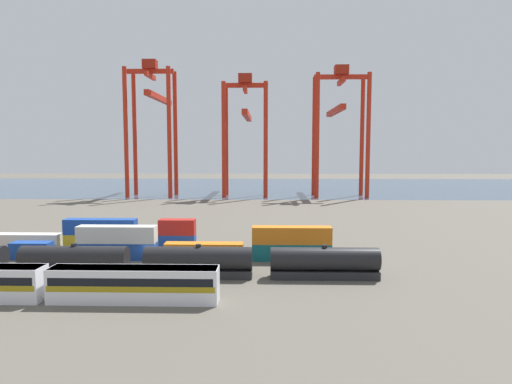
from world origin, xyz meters
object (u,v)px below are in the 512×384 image
object	(u,v)px
shipping_container_10	(101,242)
passenger_train	(47,282)
shipping_container_12	(178,242)
gantry_crane_central	(246,124)
gantry_crane_east	(339,119)
shipping_container_9	(25,241)
freight_tank_row	(136,261)
gantry_crane_west	(153,114)

from	to	relation	value
shipping_container_10	passenger_train	bearing A→B (deg)	-82.06
shipping_container_10	shipping_container_12	xyz separation A→B (m)	(13.11, 0.00, 0.00)
gantry_crane_central	gantry_crane_east	size ratio (longest dim) A/B	0.94
passenger_train	gantry_crane_east	xyz separation A→B (m)	(50.61, 117.26, 25.77)
shipping_container_12	shipping_container_10	bearing A→B (deg)	180.00
passenger_train	shipping_container_9	size ratio (longest dim) A/B	3.18
gantry_crane_east	shipping_container_9	bearing A→B (deg)	-126.53
freight_tank_row	shipping_container_9	xyz separation A→B (m)	(-24.00, 16.49, -0.83)
freight_tank_row	shipping_container_9	distance (m)	29.13
shipping_container_12	gantry_crane_central	xyz separation A→B (m)	(7.20, 91.65, 25.03)
shipping_container_9	gantry_crane_west	size ratio (longest dim) A/B	0.25
freight_tank_row	gantry_crane_central	bearing A→B (deg)	85.03
passenger_train	shipping_container_10	size ratio (longest dim) A/B	3.18
shipping_container_10	gantry_crane_east	bearing A→B (deg)	59.18
freight_tank_row	gantry_crane_west	bearing A→B (deg)	102.90
shipping_container_9	gantry_crane_west	xyz separation A→B (m)	(-0.57, 90.83, 28.50)
shipping_container_12	gantry_crane_central	distance (m)	95.28
gantry_crane_west	gantry_crane_east	distance (m)	67.98
passenger_train	shipping_container_10	world-z (taller)	passenger_train
passenger_train	shipping_container_12	size ratio (longest dim) A/B	6.38
freight_tank_row	gantry_crane_west	xyz separation A→B (m)	(-24.57, 107.32, 27.68)
freight_tank_row	gantry_crane_east	world-z (taller)	gantry_crane_east
gantry_crane_west	shipping_container_12	bearing A→B (deg)	-73.57
gantry_crane_west	passenger_train	bearing A→B (deg)	-81.58
gantry_crane_central	gantry_crane_east	distance (m)	34.02
shipping_container_12	gantry_crane_west	xyz separation A→B (m)	(-26.78, 90.83, 28.50)
gantry_crane_west	gantry_crane_east	bearing A→B (deg)	0.12
shipping_container_9	shipping_container_12	world-z (taller)	same
passenger_train	freight_tank_row	bearing A→B (deg)	53.59
freight_tank_row	gantry_crane_central	xyz separation A→B (m)	(9.41, 108.14, 24.20)
shipping_container_10	gantry_crane_east	world-z (taller)	gantry_crane_east
gantry_crane_central	gantry_crane_east	world-z (taller)	gantry_crane_east
gantry_crane_east	passenger_train	bearing A→B (deg)	-113.35
passenger_train	shipping_container_12	distance (m)	27.94
shipping_container_10	gantry_crane_central	world-z (taller)	gantry_crane_central
freight_tank_row	shipping_container_10	world-z (taller)	freight_tank_row
freight_tank_row	shipping_container_9	bearing A→B (deg)	145.51
freight_tank_row	gantry_crane_central	world-z (taller)	gantry_crane_central
shipping_container_10	gantry_crane_west	world-z (taller)	gantry_crane_west
freight_tank_row	shipping_container_12	world-z (taller)	freight_tank_row
shipping_container_9	gantry_crane_east	distance (m)	116.30
shipping_container_9	gantry_crane_central	world-z (taller)	gantry_crane_central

